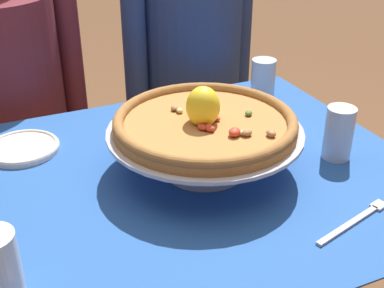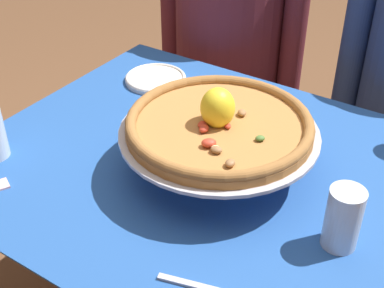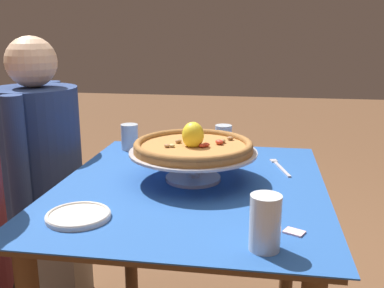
{
  "view_description": "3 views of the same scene",
  "coord_description": "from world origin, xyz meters",
  "px_view_note": "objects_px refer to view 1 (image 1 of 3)",
  "views": [
    {
      "loc": [
        -0.39,
        -0.91,
        1.35
      ],
      "look_at": [
        0.0,
        -0.02,
        0.83
      ],
      "focal_mm": 48.02,
      "sensor_mm": 36.0,
      "label": 1
    },
    {
      "loc": [
        0.52,
        -0.83,
        1.48
      ],
      "look_at": [
        -0.01,
        -0.02,
        0.8
      ],
      "focal_mm": 49.67,
      "sensor_mm": 36.0,
      "label": 2
    },
    {
      "loc": [
        -1.39,
        -0.22,
        1.25
      ],
      "look_at": [
        0.09,
        0.01,
        0.86
      ],
      "focal_mm": 41.91,
      "sensor_mm": 36.0,
      "label": 3
    }
  ],
  "objects_px": {
    "diner_left": "(9,123)",
    "water_glass_back_right": "(263,80)",
    "pizza": "(205,121)",
    "diner_right": "(191,97)",
    "pizza_stand": "(204,140)",
    "side_plate": "(22,148)",
    "water_glass_side_right": "(338,136)",
    "dinner_fork": "(357,220)"
  },
  "relations": [
    {
      "from": "pizza",
      "to": "side_plate",
      "type": "relative_size",
      "value": 2.28
    },
    {
      "from": "pizza_stand",
      "to": "water_glass_side_right",
      "type": "height_order",
      "value": "water_glass_side_right"
    },
    {
      "from": "water_glass_side_right",
      "to": "diner_right",
      "type": "relative_size",
      "value": 0.1
    },
    {
      "from": "pizza",
      "to": "water_glass_side_right",
      "type": "distance_m",
      "value": 0.33
    },
    {
      "from": "water_glass_back_right",
      "to": "diner_left",
      "type": "relative_size",
      "value": 0.09
    },
    {
      "from": "pizza_stand",
      "to": "water_glass_back_right",
      "type": "distance_m",
      "value": 0.48
    },
    {
      "from": "diner_right",
      "to": "side_plate",
      "type": "bearing_deg",
      "value": -145.17
    },
    {
      "from": "water_glass_side_right",
      "to": "dinner_fork",
      "type": "height_order",
      "value": "water_glass_side_right"
    },
    {
      "from": "pizza_stand",
      "to": "pizza",
      "type": "height_order",
      "value": "pizza"
    },
    {
      "from": "side_plate",
      "to": "diner_right",
      "type": "distance_m",
      "value": 0.81
    },
    {
      "from": "pizza",
      "to": "diner_right",
      "type": "relative_size",
      "value": 0.33
    },
    {
      "from": "diner_left",
      "to": "diner_right",
      "type": "height_order",
      "value": "diner_left"
    },
    {
      "from": "side_plate",
      "to": "diner_left",
      "type": "bearing_deg",
      "value": 90.3
    },
    {
      "from": "dinner_fork",
      "to": "diner_right",
      "type": "distance_m",
      "value": 1.02
    },
    {
      "from": "pizza",
      "to": "water_glass_side_right",
      "type": "relative_size",
      "value": 3.15
    },
    {
      "from": "water_glass_side_right",
      "to": "dinner_fork",
      "type": "relative_size",
      "value": 0.61
    },
    {
      "from": "pizza",
      "to": "diner_left",
      "type": "relative_size",
      "value": 0.32
    },
    {
      "from": "pizza",
      "to": "side_plate",
      "type": "xyz_separation_m",
      "value": [
        -0.37,
        0.26,
        -0.11
      ]
    },
    {
      "from": "pizza",
      "to": "water_glass_back_right",
      "type": "distance_m",
      "value": 0.49
    },
    {
      "from": "water_glass_side_right",
      "to": "water_glass_back_right",
      "type": "distance_m",
      "value": 0.41
    },
    {
      "from": "water_glass_back_right",
      "to": "diner_right",
      "type": "distance_m",
      "value": 0.43
    },
    {
      "from": "water_glass_side_right",
      "to": "diner_left",
      "type": "xyz_separation_m",
      "value": [
        -0.68,
        0.77,
        -0.17
      ]
    },
    {
      "from": "dinner_fork",
      "to": "diner_left",
      "type": "height_order",
      "value": "diner_left"
    },
    {
      "from": "water_glass_back_right",
      "to": "diner_left",
      "type": "bearing_deg",
      "value": 153.04
    },
    {
      "from": "pizza_stand",
      "to": "dinner_fork",
      "type": "bearing_deg",
      "value": -57.86
    },
    {
      "from": "dinner_fork",
      "to": "diner_left",
      "type": "xyz_separation_m",
      "value": [
        -0.56,
        0.99,
        -0.12
      ]
    },
    {
      "from": "water_glass_back_right",
      "to": "dinner_fork",
      "type": "distance_m",
      "value": 0.65
    },
    {
      "from": "water_glass_side_right",
      "to": "side_plate",
      "type": "relative_size",
      "value": 0.72
    },
    {
      "from": "pizza",
      "to": "dinner_fork",
      "type": "xyz_separation_m",
      "value": [
        0.19,
        -0.3,
        -0.12
      ]
    },
    {
      "from": "side_plate",
      "to": "diner_left",
      "type": "distance_m",
      "value": 0.45
    },
    {
      "from": "pizza_stand",
      "to": "side_plate",
      "type": "height_order",
      "value": "pizza_stand"
    },
    {
      "from": "dinner_fork",
      "to": "diner_right",
      "type": "bearing_deg",
      "value": 84.7
    },
    {
      "from": "diner_left",
      "to": "diner_right",
      "type": "distance_m",
      "value": 0.65
    },
    {
      "from": "water_glass_side_right",
      "to": "water_glass_back_right",
      "type": "bearing_deg",
      "value": 84.36
    },
    {
      "from": "side_plate",
      "to": "dinner_fork",
      "type": "relative_size",
      "value": 0.85
    },
    {
      "from": "water_glass_side_right",
      "to": "diner_right",
      "type": "bearing_deg",
      "value": 92.08
    },
    {
      "from": "pizza_stand",
      "to": "water_glass_back_right",
      "type": "bearing_deg",
      "value": 43.02
    },
    {
      "from": "dinner_fork",
      "to": "pizza",
      "type": "bearing_deg",
      "value": 122.21
    },
    {
      "from": "pizza_stand",
      "to": "water_glass_back_right",
      "type": "relative_size",
      "value": 3.96
    },
    {
      "from": "water_glass_side_right",
      "to": "water_glass_back_right",
      "type": "xyz_separation_m",
      "value": [
        0.04,
        0.4,
        -0.01
      ]
    },
    {
      "from": "diner_left",
      "to": "water_glass_back_right",
      "type": "bearing_deg",
      "value": -26.96
    },
    {
      "from": "water_glass_side_right",
      "to": "diner_right",
      "type": "height_order",
      "value": "diner_right"
    }
  ]
}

